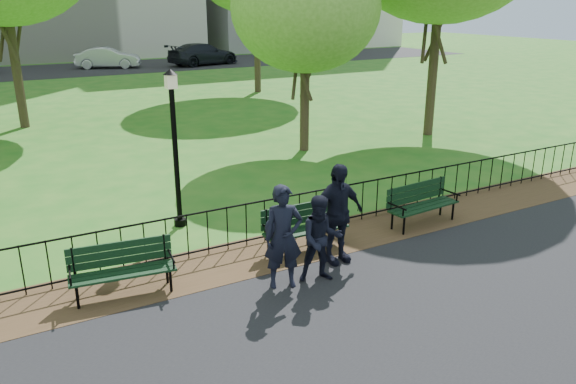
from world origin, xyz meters
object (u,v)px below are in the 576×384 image
park_bench_main (292,224)px  sedan_silver (108,58)px  tree_near_e (306,8)px  person_right (337,214)px  park_bench_right_a (421,199)px  park_bench_left_a (122,264)px  lamppost (175,144)px  person_left (283,237)px  person_mid (321,239)px  sedan_dark (203,54)px

park_bench_main → sedan_silver: (4.04, 33.46, 0.15)m
tree_near_e → person_right: tree_near_e is taller
tree_near_e → sedan_silver: size_ratio=1.43×
park_bench_right_a → park_bench_left_a: bearing=175.1°
tree_near_e → person_right: 8.92m
park_bench_main → person_right: person_right is taller
park_bench_right_a → lamppost: lamppost is taller
person_right → sedan_silver: 34.36m
park_bench_main → park_bench_right_a: (3.14, -0.07, -0.03)m
person_left → person_right: size_ratio=0.95×
park_bench_main → lamppost: lamppost is taller
park_bench_left_a → sedan_silver: size_ratio=0.39×
park_bench_right_a → lamppost: (-4.55, 2.45, 1.25)m
park_bench_left_a → person_right: person_right is taller
park_bench_left_a → sedan_silver: (7.24, 33.46, 0.20)m
tree_near_e → park_bench_left_a: bearing=-138.4°
sedan_silver → person_mid: bearing=-165.5°
park_bench_left_a → tree_near_e: 10.68m
lamppost → tree_near_e: 7.52m
park_bench_left_a → person_mid: 3.31m
park_bench_right_a → lamppost: 5.32m
tree_near_e → person_right: (-3.74, -7.33, -3.44)m
person_left → sedan_dark: (11.53, 33.17, -0.09)m
park_bench_right_a → sedan_silver: size_ratio=0.39×
park_bench_right_a → sedan_silver: (0.89, 33.52, 0.18)m
park_bench_main → lamppost: bearing=122.0°
person_left → person_right: 1.35m
sedan_silver → park_bench_main: bearing=-165.5°
park_bench_main → sedan_dark: sedan_dark is taller
lamppost → person_mid: size_ratio=2.17×
tree_near_e → person_left: tree_near_e is taller
park_bench_main → tree_near_e: (4.25, 6.61, 3.80)m
tree_near_e → sedan_dark: (6.49, 25.49, -3.58)m
lamppost → person_mid: lamppost is taller
park_bench_left_a → sedan_silver: bearing=85.3°
park_bench_right_a → sedan_silver: 33.53m
person_right → sedan_dark: bearing=71.7°
person_mid → sedan_dark: sedan_dark is taller
lamppost → person_right: bearing=-58.2°
sedan_dark → park_bench_main: bearing=148.6°
park_bench_right_a → tree_near_e: bearing=76.2°
park_bench_right_a → person_right: bearing=-170.3°
person_mid → person_right: 0.83m
person_left → person_right: (1.30, 0.35, 0.05)m
person_left → person_mid: person_left is taller
park_bench_left_a → person_left: size_ratio=0.97×
tree_near_e → person_left: 9.83m
park_bench_main → lamppost: size_ratio=0.53×
park_bench_left_a → park_bench_right_a: (6.34, -0.06, 0.01)m
person_left → sedan_silver: (4.82, 34.53, -0.16)m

